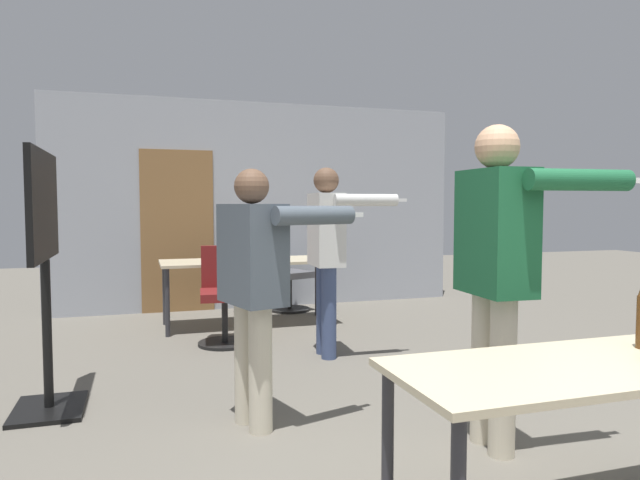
{
  "coord_description": "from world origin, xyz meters",
  "views": [
    {
      "loc": [
        -1.55,
        -1.5,
        1.37
      ],
      "look_at": [
        -0.28,
        2.54,
        1.1
      ],
      "focal_mm": 32.0,
      "sensor_mm": 36.0,
      "label": 1
    }
  ],
  "objects_px": {
    "office_chair_far_right": "(285,277)",
    "office_chair_mid_tucked": "(224,298)",
    "person_right_polo": "(254,275)",
    "person_near_casual": "(498,256)",
    "person_left_plaid": "(328,243)",
    "tv_screen": "(44,251)"
  },
  "relations": [
    {
      "from": "tv_screen",
      "to": "person_left_plaid",
      "type": "distance_m",
      "value": 2.32
    },
    {
      "from": "person_right_polo",
      "to": "office_chair_mid_tucked",
      "type": "bearing_deg",
      "value": 160.68
    },
    {
      "from": "person_left_plaid",
      "to": "person_right_polo",
      "type": "distance_m",
      "value": 1.7
    },
    {
      "from": "tv_screen",
      "to": "office_chair_mid_tucked",
      "type": "relative_size",
      "value": 1.8
    },
    {
      "from": "office_chair_mid_tucked",
      "to": "office_chair_far_right",
      "type": "bearing_deg",
      "value": -118.38
    },
    {
      "from": "person_near_casual",
      "to": "person_right_polo",
      "type": "height_order",
      "value": "person_near_casual"
    },
    {
      "from": "person_near_casual",
      "to": "tv_screen",
      "type": "bearing_deg",
      "value": -116.1
    },
    {
      "from": "person_left_plaid",
      "to": "office_chair_far_right",
      "type": "xyz_separation_m",
      "value": [
        0.15,
        2.2,
        -0.58
      ]
    },
    {
      "from": "office_chair_far_right",
      "to": "office_chair_mid_tucked",
      "type": "bearing_deg",
      "value": -54.59
    },
    {
      "from": "person_near_casual",
      "to": "office_chair_mid_tucked",
      "type": "relative_size",
      "value": 1.89
    },
    {
      "from": "person_near_casual",
      "to": "person_left_plaid",
      "type": "bearing_deg",
      "value": -169.45
    },
    {
      "from": "person_near_casual",
      "to": "office_chair_mid_tucked",
      "type": "xyz_separation_m",
      "value": [
        -1.1,
        2.89,
        -0.63
      ]
    },
    {
      "from": "person_left_plaid",
      "to": "office_chair_mid_tucked",
      "type": "height_order",
      "value": "person_left_plaid"
    },
    {
      "from": "person_left_plaid",
      "to": "person_near_casual",
      "type": "bearing_deg",
      "value": 9.97
    },
    {
      "from": "person_left_plaid",
      "to": "person_right_polo",
      "type": "xyz_separation_m",
      "value": [
        -0.94,
        -1.41,
        -0.08
      ]
    },
    {
      "from": "person_left_plaid",
      "to": "person_near_casual",
      "type": "relative_size",
      "value": 0.94
    },
    {
      "from": "tv_screen",
      "to": "office_chair_far_right",
      "type": "xyz_separation_m",
      "value": [
        2.35,
        2.95,
        -0.63
      ]
    },
    {
      "from": "office_chair_far_right",
      "to": "person_right_polo",
      "type": "bearing_deg",
      "value": -37.38
    },
    {
      "from": "tv_screen",
      "to": "office_chair_far_right",
      "type": "distance_m",
      "value": 3.82
    },
    {
      "from": "person_right_polo",
      "to": "office_chair_far_right",
      "type": "relative_size",
      "value": 1.7
    },
    {
      "from": "person_near_casual",
      "to": "office_chair_mid_tucked",
      "type": "bearing_deg",
      "value": -156.13
    },
    {
      "from": "office_chair_mid_tucked",
      "to": "person_right_polo",
      "type": "bearing_deg",
      "value": 92.47
    }
  ]
}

